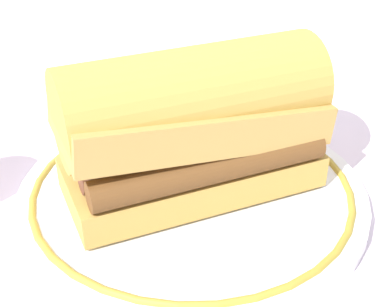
{
  "coord_description": "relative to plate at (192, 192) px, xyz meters",
  "views": [
    {
      "loc": [
        -0.19,
        -0.34,
        0.27
      ],
      "look_at": [
        -0.01,
        -0.02,
        0.04
      ],
      "focal_mm": 52.06,
      "sensor_mm": 36.0,
      "label": 1
    }
  ],
  "objects": [
    {
      "name": "plate",
      "position": [
        0.0,
        0.0,
        0.0
      ],
      "size": [
        0.28,
        0.28,
        0.01
      ],
      "color": "white",
      "rests_on": "ground_plane"
    },
    {
      "name": "ground_plane",
      "position": [
        0.01,
        0.02,
        -0.01
      ],
      "size": [
        1.5,
        1.5,
        0.0
      ],
      "primitive_type": "plane",
      "color": "silver"
    },
    {
      "name": "butter_knife",
      "position": [
        0.01,
        0.19,
        -0.0
      ],
      "size": [
        0.13,
        0.07,
        0.01
      ],
      "color": "silver",
      "rests_on": "ground_plane"
    },
    {
      "name": "sausage_sandwich",
      "position": [
        0.0,
        0.0,
        0.06
      ],
      "size": [
        0.21,
        0.11,
        0.12
      ],
      "rotation": [
        0.0,
        0.0,
        -0.11
      ],
      "color": "gold",
      "rests_on": "plate"
    }
  ]
}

